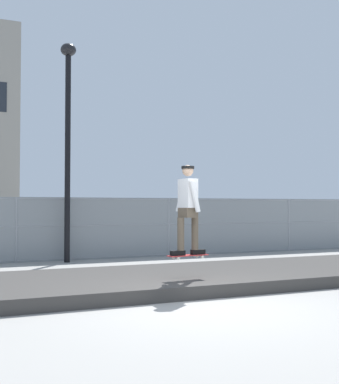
# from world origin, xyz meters

# --- Properties ---
(ground_plane) EXTENTS (120.00, 120.00, 0.00)m
(ground_plane) POSITION_xyz_m (0.00, 0.00, 0.00)
(ground_plane) COLOR gray
(gravel_berm) EXTENTS (12.91, 3.16, 0.24)m
(gravel_berm) POSITION_xyz_m (0.00, 2.11, 0.12)
(gravel_berm) COLOR #3D3A38
(gravel_berm) RESTS_ON ground_plane
(skateboard) EXTENTS (0.82, 0.29, 0.07)m
(skateboard) POSITION_xyz_m (0.30, 1.30, 0.67)
(skateboard) COLOR #B22D2D
(skater) EXTENTS (0.73, 0.60, 1.67)m
(skater) POSITION_xyz_m (0.30, 1.30, 1.63)
(skater) COLOR black
(skater) RESTS_ON skateboard
(chain_fence) EXTENTS (23.22, 0.06, 1.85)m
(chain_fence) POSITION_xyz_m (0.00, 7.18, 0.93)
(chain_fence) COLOR gray
(chain_fence) RESTS_ON ground_plane
(street_lamp) EXTENTS (0.44, 0.44, 6.26)m
(street_lamp) POSITION_xyz_m (-0.97, 6.76, 3.94)
(street_lamp) COLOR black
(street_lamp) RESTS_ON ground_plane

